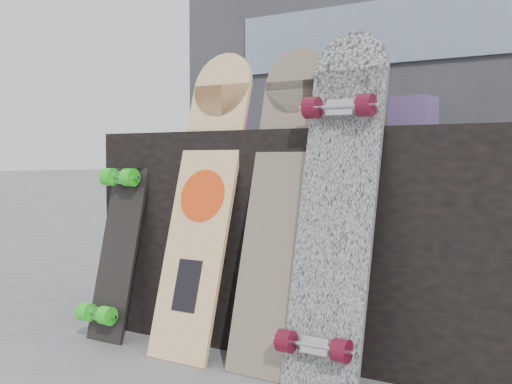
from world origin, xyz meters
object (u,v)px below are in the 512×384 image
Objects in this scene: skateboard_dark at (118,234)px; longboard_geisha at (205,192)px; longboard_celtic at (281,195)px; longboard_cascadia at (336,199)px; vendor_table at (313,237)px.

longboard_geisha is at bearing 6.02° from skateboard_dark.
longboard_cascadia is (0.23, -0.05, -0.00)m from longboard_celtic.
longboard_geisha is at bearing -179.11° from longboard_celtic.
skateboard_dark is (-0.94, 0.00, -0.17)m from longboard_cascadia.
longboard_cascadia reaches higher than vendor_table.
longboard_geisha is 1.37× the size of skateboard_dark.
vendor_table is 1.46× the size of longboard_geisha.
skateboard_dark is (-0.66, -0.38, 0.01)m from vendor_table.
skateboard_dark is at bearing -173.98° from longboard_geisha.
vendor_table is at bearing 51.51° from longboard_geisha.
vendor_table is 0.46m from longboard_geisha.
longboard_celtic is 0.73m from skateboard_dark.
longboard_cascadia reaches higher than longboard_celtic.
vendor_table is 2.00× the size of skateboard_dark.
longboard_geisha is 0.43m from skateboard_dark.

